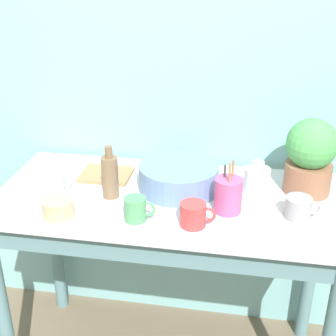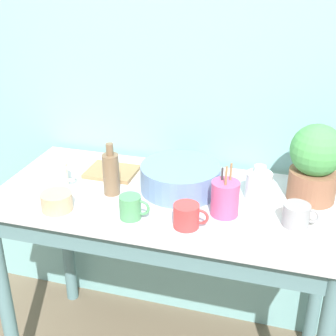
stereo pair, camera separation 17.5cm
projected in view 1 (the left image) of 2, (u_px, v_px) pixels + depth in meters
wall_back at (183, 87)px, 2.00m from camera, size 6.00×0.05×2.40m
counter_table at (167, 238)px, 1.87m from camera, size 1.35×0.64×0.87m
potted_plant at (310, 156)px, 1.78m from camera, size 0.20×0.20×0.30m
bowl_wash_large at (179, 177)px, 1.84m from camera, size 0.31×0.31×0.10m
bottle_tall at (110, 176)px, 1.77m from camera, size 0.06×0.06×0.21m
bottle_short at (257, 180)px, 1.81m from camera, size 0.10×0.10×0.14m
mug_cream at (53, 179)px, 1.83m from camera, size 0.12×0.09×0.10m
mug_grey at (299, 208)px, 1.65m from camera, size 0.13×0.09×0.08m
mug_red at (194, 215)px, 1.60m from camera, size 0.12×0.09×0.08m
mug_green at (136, 209)px, 1.63m from camera, size 0.11×0.08×0.09m
bowl_small_tan at (58, 208)px, 1.66m from camera, size 0.11×0.11×0.07m
utensil_cup at (228, 195)px, 1.68m from camera, size 0.10×0.10×0.20m
tray_board at (106, 175)px, 1.96m from camera, size 0.21×0.16×0.02m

